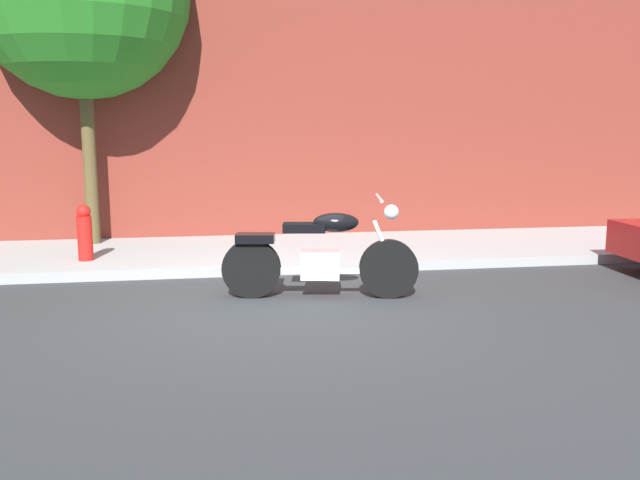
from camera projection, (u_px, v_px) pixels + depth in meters
ground_plane at (272, 307)px, 7.43m from camera, size 60.00×60.00×0.00m
sidewalk at (255, 253)px, 10.21m from camera, size 19.87×2.59×0.14m
building_facade at (246, 15)px, 11.10m from camera, size 19.87×0.50×7.50m
motorcycle at (320, 257)px, 7.77m from camera, size 2.24×0.77×1.17m
fire_hydrant at (85, 237)px, 9.24m from camera, size 0.20×0.20×0.91m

